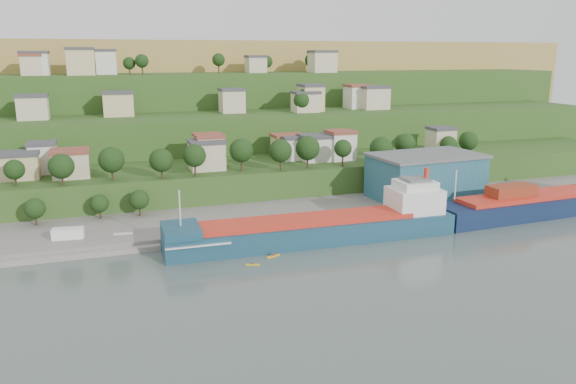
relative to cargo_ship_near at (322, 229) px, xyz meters
name	(u,v)px	position (x,y,z in m)	size (l,w,h in m)	color
ground	(330,253)	(-1.43, -8.16, -2.81)	(500.00, 500.00, 0.00)	#43514C
quay	(357,212)	(18.57, 19.84, -2.81)	(220.00, 26.00, 4.00)	slate
pebble_beach	(66,248)	(-56.43, 13.84, -2.81)	(40.00, 18.00, 2.40)	slate
hillside	(198,142)	(-1.44, 160.52, -2.72)	(360.00, 210.96, 96.00)	#284719
cargo_ship_near	(322,229)	(0.00, 0.00, 0.00)	(68.53, 12.12, 17.57)	#123C45
cargo_ship_far	(550,203)	(67.60, 1.69, -0.01)	(65.64, 14.22, 17.70)	#0C1337
warehouse	(426,176)	(40.35, 20.96, 5.63)	(32.42, 21.42, 12.80)	#205662
caravan	(68,235)	(-55.83, 14.31, -0.03)	(6.75, 2.81, 3.15)	white
dinghy	(123,235)	(-43.98, 13.82, -1.18)	(4.23, 1.59, 0.85)	silver
kayak_orange	(273,256)	(-13.98, -6.50, -2.56)	(3.35, 1.64, 0.84)	#F8A116
kayak_yellow	(253,264)	(-19.42, -9.94, -2.58)	(2.97, 1.55, 0.75)	gold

